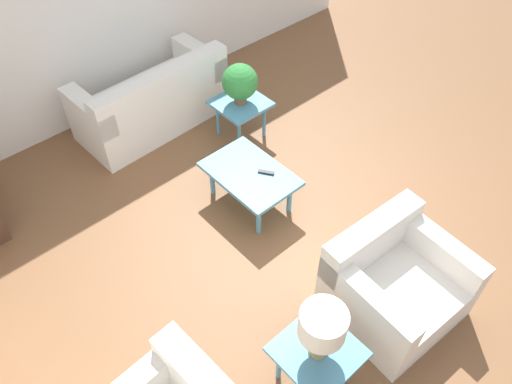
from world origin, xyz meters
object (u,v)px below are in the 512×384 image
(table_lamp, at_px, (322,328))
(side_table_plant, at_px, (241,107))
(side_table_lamp, at_px, (317,354))
(armchair, at_px, (393,284))
(potted_plant, at_px, (240,82))
(sofa, at_px, (153,102))
(coffee_table, at_px, (250,176))

(table_lamp, bearing_deg, side_table_plant, -30.14)
(side_table_plant, relative_size, side_table_lamp, 1.00)
(armchair, relative_size, side_table_plant, 1.87)
(side_table_lamp, relative_size, potted_plant, 1.20)
(sofa, distance_m, side_table_lamp, 3.54)
(potted_plant, bearing_deg, armchair, 167.86)
(coffee_table, relative_size, side_table_plant, 1.65)
(table_lamp, bearing_deg, sofa, -14.27)
(armchair, bearing_deg, side_table_lamp, -174.38)
(sofa, distance_m, coffee_table, 1.70)
(sofa, distance_m, armchair, 3.40)
(sofa, bearing_deg, armchair, 89.30)
(coffee_table, relative_size, side_table_lamp, 1.65)
(coffee_table, height_order, potted_plant, potted_plant)
(sofa, height_order, coffee_table, sofa)
(coffee_table, bearing_deg, potted_plant, -35.86)
(coffee_table, distance_m, table_lamp, 1.99)
(side_table_lamp, height_order, table_lamp, table_lamp)
(side_table_plant, height_order, potted_plant, potted_plant)
(sofa, height_order, side_table_plant, sofa)
(side_table_plant, xyz_separation_m, side_table_lamp, (-2.60, 1.51, 0.00))
(side_table_plant, bearing_deg, side_table_lamp, 149.86)
(side_table_lamp, bearing_deg, sofa, -14.27)
(armchair, relative_size, side_table_lamp, 1.87)
(sofa, relative_size, potted_plant, 3.78)
(coffee_table, bearing_deg, sofa, 0.23)
(armchair, bearing_deg, coffee_table, 96.57)
(side_table_plant, xyz_separation_m, potted_plant, (0.00, -0.00, 0.33))
(sofa, distance_m, potted_plant, 1.12)
(side_table_plant, height_order, table_lamp, table_lamp)
(side_table_plant, relative_size, potted_plant, 1.20)
(armchair, height_order, potted_plant, potted_plant)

